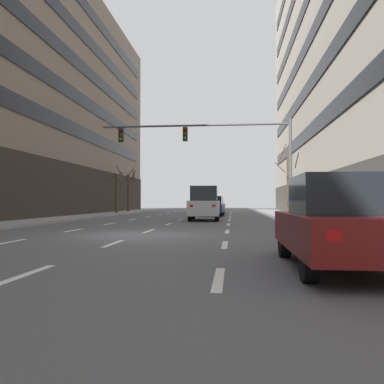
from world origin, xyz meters
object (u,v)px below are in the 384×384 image
at_px(street_tree_1, 289,183).
at_px(street_tree_3, 129,191).
at_px(taxi_driving_2, 215,205).
at_px(pedestrian_1, 331,203).
at_px(car_driving_1, 204,203).
at_px(pedestrian_0, 290,203).
at_px(car_driving_0, 212,206).
at_px(traffic_signal_0, 219,145).
at_px(car_parked_0, 341,223).
at_px(street_tree_2, 117,192).

height_order(street_tree_1, street_tree_3, street_tree_1).
height_order(taxi_driving_2, street_tree_3, street_tree_3).
bearing_deg(pedestrian_1, street_tree_3, 125.14).
distance_m(car_driving_1, street_tree_1, 7.51).
xyz_separation_m(taxi_driving_2, street_tree_1, (5.96, -11.08, 1.77)).
bearing_deg(car_driving_1, street_tree_3, 119.92).
height_order(street_tree_1, pedestrian_0, street_tree_1).
relative_size(car_driving_0, car_driving_1, 0.98).
height_order(car_driving_1, traffic_signal_0, traffic_signal_0).
height_order(car_driving_0, car_parked_0, car_parked_0).
bearing_deg(pedestrian_0, street_tree_1, 83.96).
height_order(traffic_signal_0, pedestrian_1, traffic_signal_0).
bearing_deg(street_tree_3, car_driving_1, -60.08).
distance_m(traffic_signal_0, street_tree_3, 20.59).
xyz_separation_m(car_driving_0, car_driving_1, (-0.13, -7.68, 0.27)).
bearing_deg(traffic_signal_0, street_tree_3, 120.03).
relative_size(street_tree_2, pedestrian_1, 2.61).
xyz_separation_m(car_driving_0, pedestrian_1, (6.34, -13.95, 0.32)).
xyz_separation_m(car_driving_1, street_tree_1, (5.95, 4.33, 1.53)).
distance_m(car_driving_0, traffic_signal_0, 10.17).
height_order(car_parked_0, pedestrian_0, pedestrian_0).
distance_m(car_driving_1, street_tree_2, 14.86).
distance_m(street_tree_3, pedestrian_0, 20.63).
height_order(street_tree_2, pedestrian_0, street_tree_2).
xyz_separation_m(car_driving_1, car_parked_0, (3.78, -18.26, -0.26)).
distance_m(street_tree_2, pedestrian_1, 23.80).
bearing_deg(traffic_signal_0, car_parked_0, -80.53).
xyz_separation_m(traffic_signal_0, street_tree_1, (4.93, 6.02, -2.03)).
bearing_deg(car_driving_1, car_driving_0, 89.07).
relative_size(car_parked_0, street_tree_2, 1.01).
height_order(street_tree_1, street_tree_2, street_tree_1).
distance_m(taxi_driving_2, pedestrian_1, 22.62).
distance_m(street_tree_2, pedestrian_0, 17.87).
relative_size(car_driving_1, street_tree_3, 0.97).
xyz_separation_m(street_tree_1, street_tree_3, (-15.17, 11.69, -0.27)).
bearing_deg(car_parked_0, street_tree_1, 84.53).
distance_m(car_parked_0, street_tree_3, 36.69).
distance_m(taxi_driving_2, traffic_signal_0, 17.55).
relative_size(street_tree_2, street_tree_3, 0.95).
relative_size(car_driving_1, street_tree_2, 1.02).
height_order(car_driving_0, pedestrian_0, pedestrian_0).
bearing_deg(pedestrian_1, street_tree_1, 92.82).
height_order(car_driving_0, street_tree_2, street_tree_2).
bearing_deg(car_parked_0, street_tree_2, 113.57).
relative_size(street_tree_1, street_tree_2, 1.22).
height_order(traffic_signal_0, street_tree_3, traffic_signal_0).
height_order(car_parked_0, traffic_signal_0, traffic_signal_0).
relative_size(taxi_driving_2, street_tree_3, 0.98).
height_order(car_driving_1, street_tree_1, street_tree_1).
height_order(taxi_driving_2, street_tree_2, street_tree_2).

